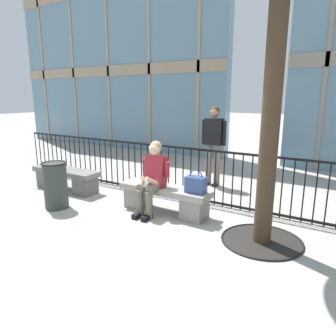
% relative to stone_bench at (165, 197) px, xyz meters
% --- Properties ---
extents(ground_plane, '(60.00, 60.00, 0.00)m').
position_rel_stone_bench_xyz_m(ground_plane, '(0.00, 0.00, -0.27)').
color(ground_plane, '#9E9B93').
extents(stone_bench, '(1.60, 0.44, 0.45)m').
position_rel_stone_bench_xyz_m(stone_bench, '(0.00, 0.00, 0.00)').
color(stone_bench, gray).
rests_on(stone_bench, ground).
extents(seated_person_with_phone, '(0.52, 0.66, 1.21)m').
position_rel_stone_bench_xyz_m(seated_person_with_phone, '(-0.15, -0.13, 0.38)').
color(seated_person_with_phone, '#6B6051').
rests_on(seated_person_with_phone, ground).
extents(handbag_on_bench, '(0.31, 0.19, 0.37)m').
position_rel_stone_bench_xyz_m(handbag_on_bench, '(0.58, -0.01, 0.31)').
color(handbag_on_bench, '#33477F').
rests_on(handbag_on_bench, stone_bench).
extents(bystander_at_railing, '(0.55, 0.27, 1.71)m').
position_rel_stone_bench_xyz_m(bystander_at_railing, '(0.01, 1.94, 0.73)').
color(bystander_at_railing, '#6B6051').
rests_on(bystander_at_railing, ground).
extents(plaza_railing, '(8.98, 0.04, 1.01)m').
position_rel_stone_bench_xyz_m(plaza_railing, '(-0.00, 0.77, 0.24)').
color(plaza_railing, black).
rests_on(plaza_railing, ground).
extents(stone_bench_far, '(1.60, 0.44, 0.45)m').
position_rel_stone_bench_xyz_m(stone_bench_far, '(-2.43, -0.01, 0.00)').
color(stone_bench_far, slate).
rests_on(stone_bench_far, ground).
extents(trash_can, '(0.43, 0.43, 0.82)m').
position_rel_stone_bench_xyz_m(trash_can, '(-1.74, -0.82, 0.15)').
color(trash_can, '#2D3833').
rests_on(trash_can, ground).
extents(building_facade_left, '(9.16, 0.43, 9.00)m').
position_rel_stone_bench_xyz_m(building_facade_left, '(-5.42, 4.88, 4.24)').
color(building_facade_left, slate).
rests_on(building_facade_left, ground).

